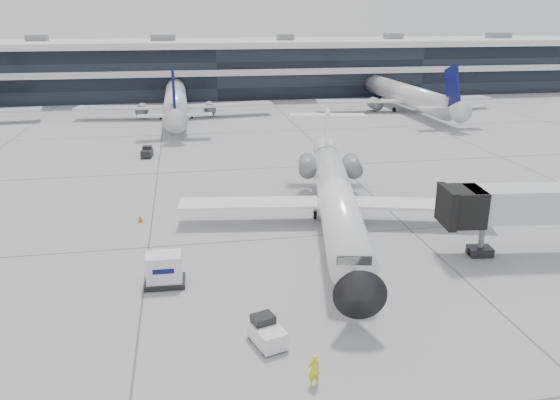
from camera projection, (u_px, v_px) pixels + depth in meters
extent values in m
plane|color=#9B9B9E|center=(284.00, 238.00, 41.10)|extent=(220.00, 220.00, 0.00)
cube|color=black|center=(213.00, 70.00, 115.99)|extent=(170.00, 22.00, 10.00)
cylinder|color=white|center=(337.00, 199.00, 42.29)|extent=(7.71, 25.00, 2.81)
cone|color=black|center=(357.00, 282.00, 29.09)|extent=(3.33, 3.41, 2.81)
cone|color=white|center=(326.00, 152.00, 55.58)|extent=(3.27, 3.79, 2.67)
cube|color=white|center=(251.00, 203.00, 43.64)|extent=(11.69, 4.17, 0.23)
cube|color=white|center=(420.00, 204.00, 43.36)|extent=(11.74, 5.65, 0.23)
cylinder|color=slate|center=(307.00, 166.00, 50.27)|extent=(2.23, 3.77, 1.56)
cylinder|color=slate|center=(352.00, 166.00, 50.19)|extent=(2.23, 3.77, 1.56)
cube|color=white|center=(327.00, 133.00, 54.29)|extent=(0.82, 2.71, 4.68)
cube|color=white|center=(327.00, 115.00, 54.16)|extent=(7.66, 3.12, 0.17)
cylinder|color=black|center=(348.00, 282.00, 33.60)|extent=(0.30, 0.61, 0.58)
cylinder|color=black|center=(315.00, 215.00, 44.94)|extent=(0.38, 0.70, 0.67)
cylinder|color=black|center=(353.00, 215.00, 44.88)|extent=(0.38, 0.70, 0.67)
cube|color=#A6A8AA|center=(554.00, 203.00, 37.24)|extent=(12.43, 3.83, 2.27)
cube|color=black|center=(464.00, 206.00, 36.89)|extent=(2.58, 3.04, 2.45)
cylinder|color=slate|center=(481.00, 239.00, 37.76)|extent=(0.38, 0.38, 2.45)
cube|color=black|center=(480.00, 251.00, 38.05)|extent=(1.70, 1.39, 0.61)
imported|color=#D7F119|center=(314.00, 370.00, 24.45)|extent=(0.65, 0.48, 1.61)
cube|color=white|center=(267.00, 335.00, 27.60)|extent=(1.91, 2.49, 0.90)
cube|color=black|center=(263.00, 320.00, 27.83)|extent=(1.32, 1.19, 0.50)
cylinder|color=black|center=(251.00, 335.00, 28.14)|extent=(0.31, 0.47, 0.44)
cylinder|color=black|center=(270.00, 330.00, 28.62)|extent=(0.31, 0.47, 0.44)
cylinder|color=black|center=(265.00, 351.00, 26.80)|extent=(0.31, 0.47, 0.44)
cylinder|color=black|center=(285.00, 345.00, 27.28)|extent=(0.31, 0.47, 0.44)
cube|color=black|center=(165.00, 282.00, 33.88)|extent=(2.51, 1.89, 0.30)
cube|color=white|center=(164.00, 267.00, 33.56)|extent=(2.18, 1.66, 1.71)
cone|color=orange|center=(140.00, 218.00, 44.22)|extent=(0.38, 0.38, 0.60)
cube|color=orange|center=(141.00, 222.00, 44.31)|extent=(0.47, 0.47, 0.03)
cube|color=black|center=(147.00, 153.00, 64.58)|extent=(1.42, 2.14, 0.83)
cube|color=black|center=(147.00, 148.00, 64.84)|extent=(1.10, 0.94, 0.46)
cylinder|color=black|center=(144.00, 154.00, 65.34)|extent=(0.21, 0.42, 0.40)
cylinder|color=black|center=(152.00, 154.00, 65.40)|extent=(0.21, 0.42, 0.40)
cylinder|color=black|center=(142.00, 157.00, 63.95)|extent=(0.21, 0.42, 0.40)
cylinder|color=black|center=(150.00, 157.00, 64.01)|extent=(0.21, 0.42, 0.40)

